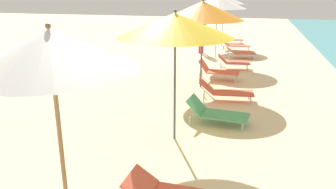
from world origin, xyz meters
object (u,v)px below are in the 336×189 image
Objects in this scene: umbrella_fifth at (218,2)px; lounger_fifth_inland at (233,61)px; lounger_farthest_inland at (235,45)px; umbrella_third at (175,25)px; lounger_farthest_shoreside at (232,39)px; lounger_fourth_shoreside at (217,70)px; lounger_third_shoreside at (216,112)px; person_walking_mid at (202,32)px; umbrella_second at (51,50)px; lounger_fourth_inland at (225,91)px; umbrella_fourth at (203,11)px; lounger_fifth_shoreside at (240,52)px.

lounger_fifth_inland is (0.86, -1.18, -2.28)m from umbrella_fifth.
lounger_farthest_inland is at bearing 85.54° from lounger_fifth_inland.
umbrella_third is 2.13× the size of lounger_farthest_shoreside.
lounger_farthest_shoreside is (-0.08, 8.59, -0.08)m from lounger_fourth_shoreside.
person_walking_mid is (-1.82, 9.18, 0.80)m from lounger_third_shoreside.
lounger_farthest_inland is (1.04, 15.12, -2.28)m from umbrella_second.
lounger_fourth_inland reaches higher than lounger_farthest_inland.
lounger_fourth_shoreside reaches higher than lounger_farthest_inland.
lounger_fourth_shoreside is 0.88× the size of lounger_fourth_inland.
umbrella_third is 4.13m from umbrella_fourth.
umbrella_fourth reaches higher than lounger_farthest_inland.
person_walking_mid is at bearing 95.78° from umbrella_third.
umbrella_third is 1.90× the size of lounger_fourth_shoreside.
lounger_farthest_shoreside is at bearing 98.55° from lounger_farthest_inland.
umbrella_third is (0.46, 3.59, -0.10)m from umbrella_second.
umbrella_fourth reaches higher than umbrella_third.
lounger_third_shoreside is 0.94× the size of lounger_fourth_inland.
lounger_third_shoreside is 12.67m from lounger_farthest_shoreside.
lounger_fourth_inland is (0.83, 2.91, -2.17)m from umbrella_third.
lounger_farthest_shoreside is at bearing 88.87° from umbrella_third.
person_walking_mid is (-0.58, 13.87, -1.48)m from umbrella_second.
umbrella_fifth is 6.02m from lounger_farthest_shoreside.
umbrella_fourth is 1.73× the size of lounger_fourth_inland.
umbrella_third is 0.95× the size of umbrella_fifth.
umbrella_fifth reaches higher than lounger_fifth_shoreside.
person_walking_mid is at bearing 106.73° from lounger_fourth_shoreside.
lounger_fourth_inland is 1.22× the size of lounger_fifth_inland.
umbrella_third is 11.75m from lounger_farthest_inland.
lounger_third_shoreside is 5.94m from lounger_fifth_inland.
lounger_fourth_shoreside is 2.31m from lounger_fourth_inland.
umbrella_fourth is 1.82× the size of lounger_farthest_inland.
umbrella_second is at bearing -36.78° from person_walking_mid.
umbrella_fourth is 3.74m from lounger_fifth_inland.
lounger_farthest_shoreside is at bearing 92.03° from lounger_fourth_shoreside.
umbrella_fifth is 1.66× the size of person_walking_mid.
umbrella_third is 1.76× the size of lounger_farthest_inland.
lounger_fourth_inland reaches higher than lounger_fifth_inland.
lounger_farthest_inland is 2.20m from person_walking_mid.
umbrella_second is 2.10× the size of lounger_fifth_inland.
lounger_fourth_inland is (0.05, 1.81, 0.01)m from lounger_third_shoreside.
lounger_fourth_inland is 0.93× the size of person_walking_mid.
lounger_farthest_inland is at bearing 78.68° from umbrella_fifth.
umbrella_second is 15.33m from lounger_farthest_inland.
lounger_fourth_inland is at bearing 78.80° from umbrella_second.
umbrella_second is 10.94m from lounger_fifth_inland.
lounger_third_shoreside reaches higher than lounger_fourth_inland.
lounger_third_shoreside is 7.54m from umbrella_fifth.
lounger_fifth_shoreside is at bearing 84.16° from umbrella_third.
lounger_fifth_inland is 3.80m from person_walking_mid.
lounger_fourth_shoreside is (0.81, 8.77, -2.21)m from umbrella_second.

